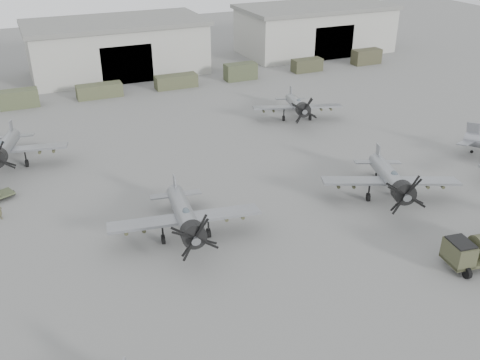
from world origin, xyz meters
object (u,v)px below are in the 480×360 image
object	(u,v)px
aircraft_mid_1	(185,217)
ground_crew	(0,210)
aircraft_mid_2	(392,179)
aircraft_far_1	(298,105)
aircraft_far_0	(4,149)

from	to	relation	value
aircraft_mid_1	ground_crew	xyz separation A→B (m)	(-14.12, 10.14, -1.45)
aircraft_mid_2	aircraft_far_1	distance (m)	22.67
aircraft_far_1	ground_crew	xyz separation A→B (m)	(-36.51, -11.08, -1.25)
aircraft_far_1	ground_crew	distance (m)	38.17
aircraft_far_0	aircraft_mid_2	bearing A→B (deg)	-23.79
aircraft_far_0	aircraft_far_1	distance (m)	35.46
aircraft_far_0	ground_crew	size ratio (longest dim) A/B	7.41
aircraft_mid_2	aircraft_far_0	size ratio (longest dim) A/B	0.97
ground_crew	aircraft_far_0	bearing A→B (deg)	-17.31
aircraft_mid_1	aircraft_mid_2	size ratio (longest dim) A/B	1.02
ground_crew	aircraft_mid_2	bearing A→B (deg)	-120.41
aircraft_far_0	aircraft_far_1	world-z (taller)	aircraft_far_0
aircraft_mid_1	ground_crew	bearing A→B (deg)	153.23
aircraft_mid_2	ground_crew	world-z (taller)	aircraft_mid_2
aircraft_mid_2	aircraft_far_1	xyz separation A→B (m)	(2.59, 22.52, -0.22)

